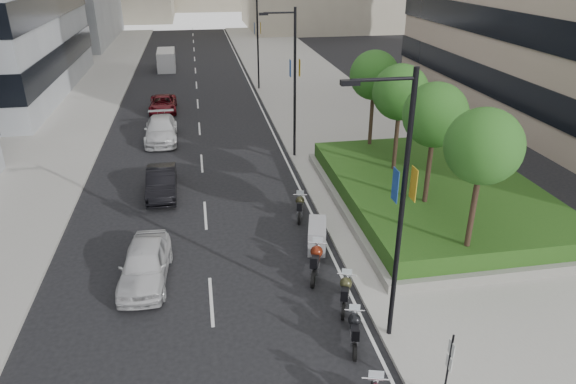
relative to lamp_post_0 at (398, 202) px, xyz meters
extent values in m
plane|color=black|center=(-4.14, -1.00, -5.07)|extent=(160.00, 160.00, 0.00)
cube|color=#9E9B93|center=(4.86, 29.00, -4.99)|extent=(10.00, 100.00, 0.15)
cube|color=#9E9B93|center=(-16.14, 29.00, -4.99)|extent=(8.00, 100.00, 0.15)
cube|color=silver|center=(-0.44, 29.00, -5.06)|extent=(0.12, 100.00, 0.01)
cube|color=silver|center=(-5.64, 29.00, -5.06)|extent=(0.12, 100.00, 0.01)
cube|color=gray|center=(5.86, 9.00, -4.72)|extent=(10.00, 14.00, 0.40)
cube|color=#184413|center=(5.86, 9.00, -4.12)|extent=(9.40, 13.40, 0.80)
cylinder|color=#332319|center=(4.36, 3.00, -2.52)|extent=(0.22, 0.22, 4.00)
sphere|color=#2D581B|center=(4.36, 3.00, 0.38)|extent=(2.80, 2.80, 2.80)
cylinder|color=#332319|center=(4.36, 7.00, -2.52)|extent=(0.22, 0.22, 4.00)
sphere|color=#2D581B|center=(4.36, 7.00, 0.38)|extent=(2.80, 2.80, 2.80)
cylinder|color=#332319|center=(4.36, 11.00, -2.52)|extent=(0.22, 0.22, 4.00)
sphere|color=#2D581B|center=(4.36, 11.00, 0.38)|extent=(2.80, 2.80, 2.80)
cylinder|color=#332319|center=(4.36, 15.00, -2.52)|extent=(0.22, 0.22, 4.00)
sphere|color=#2D581B|center=(4.36, 15.00, 0.38)|extent=(2.80, 2.80, 2.80)
cylinder|color=black|center=(0.16, 0.00, -0.57)|extent=(0.16, 0.16, 9.00)
cylinder|color=black|center=(-0.74, 0.00, 3.63)|extent=(1.80, 0.10, 0.10)
cube|color=black|center=(-1.64, 0.00, 3.58)|extent=(0.50, 0.22, 0.14)
cube|color=gold|center=(0.44, 0.00, 0.53)|extent=(0.02, 0.45, 1.00)
cube|color=navy|center=(-0.12, 0.00, 0.53)|extent=(0.02, 0.45, 1.00)
cylinder|color=black|center=(0.16, 17.00, -0.57)|extent=(0.16, 0.16, 9.00)
cylinder|color=black|center=(-0.74, 17.00, 3.63)|extent=(1.80, 0.10, 0.10)
cube|color=black|center=(-1.64, 17.00, 3.58)|extent=(0.50, 0.22, 0.14)
cube|color=gold|center=(0.44, 17.00, 0.53)|extent=(0.02, 0.45, 1.00)
cube|color=navy|center=(-0.12, 17.00, 0.53)|extent=(0.02, 0.45, 1.00)
cylinder|color=black|center=(0.16, 35.00, -0.57)|extent=(0.16, 0.16, 9.00)
cube|color=gold|center=(0.44, 35.00, 0.53)|extent=(0.02, 0.45, 1.00)
cube|color=navy|center=(-0.12, 35.00, 0.53)|extent=(0.02, 0.45, 1.00)
cylinder|color=black|center=(0.66, -3.00, -3.82)|extent=(0.06, 0.06, 2.50)
cube|color=silver|center=(0.66, -3.00, -3.02)|extent=(0.02, 0.32, 0.42)
cube|color=silver|center=(0.66, -3.00, -3.52)|extent=(0.02, 0.32, 0.42)
cylinder|color=silver|center=(-1.34, -2.83, -3.93)|extent=(0.76, 0.26, 0.05)
cylinder|color=black|center=(-1.29, -0.84, -4.78)|extent=(0.25, 0.57, 0.56)
cylinder|color=black|center=(-0.92, 0.56, -4.78)|extent=(0.25, 0.57, 0.56)
cube|color=silver|center=(-1.12, -0.18, -4.63)|extent=(0.46, 0.81, 0.38)
sphere|color=black|center=(-1.04, 0.11, -4.29)|extent=(0.43, 0.43, 0.43)
cube|color=black|center=(-1.19, -0.45, -4.34)|extent=(0.42, 0.72, 0.14)
cylinder|color=silver|center=(-0.98, 0.34, -4.09)|extent=(0.66, 0.21, 0.05)
cylinder|color=black|center=(-1.11, 1.16, -4.77)|extent=(0.30, 0.58, 0.58)
cylinder|color=black|center=(-0.60, 2.57, -4.77)|extent=(0.30, 0.58, 0.58)
cube|color=silver|center=(-0.87, 1.82, -4.62)|extent=(0.54, 0.84, 0.39)
sphere|color=#35351D|center=(-0.76, 2.11, -4.26)|extent=(0.45, 0.45, 0.45)
cube|color=black|center=(-0.96, 1.56, -4.32)|extent=(0.49, 0.75, 0.15)
cylinder|color=silver|center=(-0.68, 2.35, -4.05)|extent=(0.67, 0.28, 0.05)
cylinder|color=black|center=(-1.74, 3.21, -4.74)|extent=(0.34, 0.65, 0.65)
cylinder|color=black|center=(-1.17, 4.79, -4.74)|extent=(0.34, 0.65, 0.65)
cube|color=silver|center=(-1.47, 3.95, -4.56)|extent=(0.59, 0.94, 0.44)
sphere|color=#621C0D|center=(-1.36, 4.28, -4.17)|extent=(0.50, 0.50, 0.50)
cube|color=black|center=(-1.58, 3.66, -4.23)|extent=(0.54, 0.84, 0.17)
cylinder|color=silver|center=(-1.26, 4.54, -3.94)|extent=(0.75, 0.31, 0.05)
cylinder|color=black|center=(-1.09, 5.40, -4.79)|extent=(0.24, 0.56, 0.55)
cylinder|color=black|center=(-0.74, 6.77, -4.79)|extent=(0.24, 0.56, 0.55)
cube|color=gray|center=(-0.91, 6.09, -4.49)|extent=(1.18, 1.98, 1.10)
cylinder|color=black|center=(-1.28, 8.25, -4.78)|extent=(0.24, 0.57, 0.56)
cylinder|color=black|center=(-0.94, 9.67, -4.78)|extent=(0.24, 0.57, 0.56)
cube|color=silver|center=(-1.12, 8.91, -4.63)|extent=(0.44, 0.82, 0.38)
sphere|color=#292917|center=(-1.05, 9.21, -4.28)|extent=(0.44, 0.44, 0.44)
cube|color=black|center=(-1.18, 8.65, -4.34)|extent=(0.41, 0.72, 0.15)
cylinder|color=silver|center=(-0.99, 9.45, -4.08)|extent=(0.67, 0.20, 0.05)
imported|color=silver|center=(-8.08, 4.80, -4.31)|extent=(2.05, 4.52, 1.51)
imported|color=black|center=(-7.81, 12.81, -4.36)|extent=(1.58, 4.32, 1.42)
imported|color=silver|center=(-8.24, 21.84, -4.31)|extent=(2.22, 5.27, 1.52)
imported|color=#5F0B13|center=(-8.42, 28.99, -4.43)|extent=(2.16, 4.60, 1.27)
cube|color=silver|center=(-8.71, 46.20, -4.03)|extent=(1.96, 4.97, 2.08)
cube|color=silver|center=(-8.71, 44.33, -4.52)|extent=(1.90, 1.22, 1.09)
cylinder|color=black|center=(-9.50, 44.42, -4.72)|extent=(0.25, 0.69, 0.69)
cylinder|color=black|center=(-7.92, 44.42, -4.72)|extent=(0.25, 0.69, 0.69)
cylinder|color=black|center=(-9.50, 47.78, -4.72)|extent=(0.25, 0.69, 0.69)
cylinder|color=black|center=(-7.92, 47.78, -4.72)|extent=(0.25, 0.69, 0.69)
camera|label=1|loc=(-5.56, -12.79, 6.63)|focal=32.00mm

